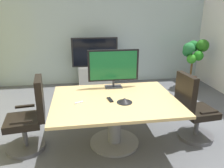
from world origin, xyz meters
The scene contains 11 objects.
ground_plane centered at (0.00, 0.00, 0.00)m, with size 7.36×7.36×0.00m, color #515459.
wall_back_glass_partition centered at (0.00, 3.18, 1.30)m, with size 5.87×0.10×2.61m, color #9EB2B7.
conference_table centered at (-0.14, 0.04, 0.57)m, with size 1.81×1.40×0.74m.
office_chair_left centered at (-1.37, 0.10, 0.46)m, with size 0.62×0.60×1.09m.
office_chair_right centered at (1.10, -0.02, 0.46)m, with size 0.61×0.59×1.09m.
tv_monitor centered at (-0.07, 0.57, 1.10)m, with size 0.84×0.18×0.64m.
wall_display_unit centered at (-0.21, 2.83, 0.44)m, with size 1.20×0.36×1.31m.
potted_plant centered at (2.30, 2.31, 0.83)m, with size 0.68×0.59×1.28m.
conference_phone centered at (-0.02, -0.10, 0.77)m, with size 0.22×0.22×0.07m.
remote_control centered at (-0.21, 0.01, 0.75)m, with size 0.05×0.17×0.02m, color black.
whiteboard_marker centered at (-0.65, -0.03, 0.75)m, with size 0.13×0.02×0.02m, color silver.
Camera 1 is at (-0.62, -2.89, 1.98)m, focal length 35.15 mm.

